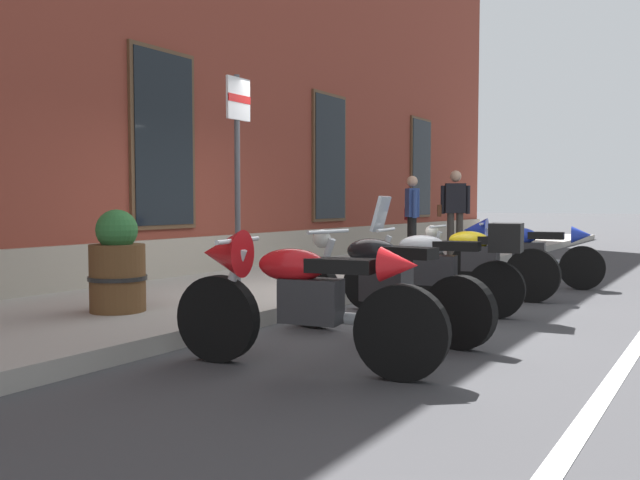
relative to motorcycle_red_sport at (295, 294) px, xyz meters
name	(u,v)px	position (x,y,z in m)	size (l,w,h in m)	color
ground_plane	(345,305)	(2.79, 1.18, -0.55)	(140.00, 140.00, 0.00)	#38383A
sidewalk	(246,290)	(2.79, 2.67, -0.48)	(32.87, 2.97, 0.16)	gray
brick_pub_facade	(15,7)	(2.79, 7.50, 3.89)	(26.87, 6.79, 8.91)	brown
motorcycle_red_sport	(295,294)	(0.00, 0.00, 0.00)	(0.67, 2.09, 1.01)	black
motorcycle_black_naked	(379,285)	(1.35, 0.01, -0.08)	(0.62, 2.16, 0.96)	black
motorcycle_silver_touring	(441,265)	(2.78, -0.02, -0.02)	(0.72, 1.98, 1.29)	black
motorcycle_yellow_naked	(475,261)	(4.17, 0.08, -0.08)	(0.62, 2.04, 0.92)	black
motorcycle_blue_sport	(519,249)	(5.66, -0.06, -0.01)	(0.63, 2.14, 0.99)	black
pedestrian_blue_top	(412,212)	(7.85, 2.61, 0.48)	(0.56, 0.48, 1.57)	black
pedestrian_dark_jacket	(455,207)	(8.81, 2.10, 0.56)	(0.41, 0.61, 1.70)	#38332D
parking_sign	(238,156)	(1.51, 1.76, 1.15)	(0.36, 0.07, 2.39)	#4C4C51
barrel_planter	(117,266)	(0.44, 2.39, 0.04)	(0.56, 0.56, 0.99)	brown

